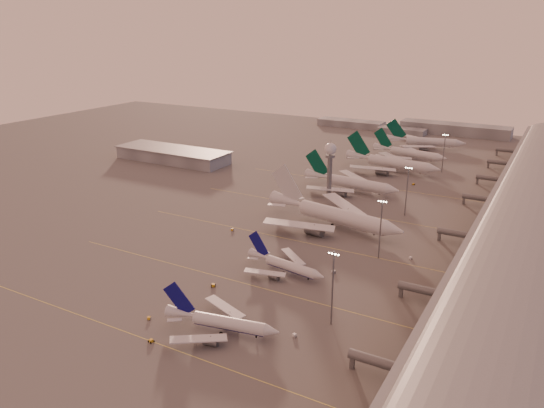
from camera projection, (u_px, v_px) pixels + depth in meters
The scene contains 26 objects.
ground at pixel (184, 282), 193.41m from camera, with size 700.00×700.00×0.00m, color #5F5C5C.
taxiway_markings at pixel (323, 245), 225.72m from camera, with size 180.00×185.25×0.02m.
terminal at pixel (538, 215), 230.87m from camera, with size 57.00×362.00×23.04m.
hangar at pixel (173, 155), 363.17m from camera, with size 82.00×27.00×8.50m.
radar_tower at pixel (330, 159), 283.36m from camera, with size 6.40×6.40×31.10m.
mast_a at pixel (333, 285), 162.10m from camera, with size 3.60×0.56×25.00m.
mast_b at pixel (381, 226), 208.88m from camera, with size 3.60×0.56×25.00m.
mast_c at pixel (407, 189), 256.58m from camera, with size 3.60×0.56×25.00m.
mast_d at pixel (444, 151), 331.78m from camera, with size 3.60×0.56×25.00m.
distant_horizon at pixel (421, 128), 459.26m from camera, with size 165.00×37.50×9.00m.
narrowbody_near at pixel (221, 324), 161.02m from camera, with size 37.54×29.70×14.78m.
narrowbody_mid at pixel (285, 266), 199.67m from camera, with size 34.98×27.72×13.72m.
widebody_white at pixel (333, 218), 244.60m from camera, with size 71.56×56.85×25.37m.
greentail_a at pixel (351, 185), 297.14m from camera, with size 58.46×47.01×21.24m.
greentail_b at pixel (392, 165), 337.94m from camera, with size 64.04×51.44×23.31m.
greentail_c at pixel (409, 155), 366.37m from camera, with size 54.49×43.64×19.95m.
greentail_d at pixel (425, 143), 400.67m from camera, with size 58.06×46.39×21.39m.
gsv_truck_a at pixel (150, 317), 168.66m from camera, with size 5.20×3.80×1.99m.
gsv_tug_near at pixel (151, 341), 156.77m from camera, with size 2.74×3.68×0.94m.
gsv_catering_a at pixel (295, 331), 158.97m from camera, with size 5.28×3.59×3.98m.
gsv_tug_mid at pixel (213, 286), 189.78m from camera, with size 4.13×4.44×1.09m.
gsv_truck_b at pixel (335, 270), 199.71m from camera, with size 6.60×3.68×2.52m.
gsv_truck_c at pixel (233, 229), 240.91m from camera, with size 5.70×2.98×2.19m.
gsv_catering_b at pixel (411, 255), 211.62m from camera, with size 4.92×2.75×3.83m.
gsv_tug_far at pixel (344, 212), 264.21m from camera, with size 2.73×3.75×0.97m.
gsv_tug_hangar at pixel (413, 184), 309.75m from camera, with size 3.44×2.24×0.94m.
Camera 1 is at (113.03, -135.88, 89.51)m, focal length 35.00 mm.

